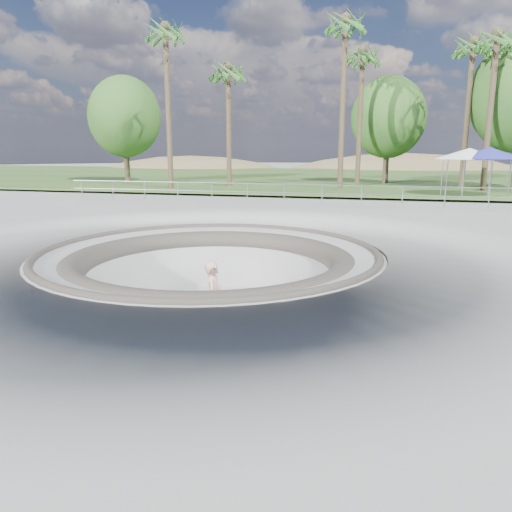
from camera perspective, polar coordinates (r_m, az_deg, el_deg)
name	(u,v)px	position (r m, az deg, el deg)	size (l,w,h in m)	color
ground	(209,252)	(15.07, -5.35, 0.48)	(180.00, 180.00, 0.00)	#9C9C97
skate_bowl	(211,310)	(15.55, -5.21, -6.13)	(14.00, 14.00, 4.10)	#9C9C97
grass_strip	(327,177)	(48.25, 8.16, 8.87)	(180.00, 36.00, 0.12)	#2D5221
distant_hills	(370,220)	(71.81, 12.91, 4.01)	(103.20, 45.00, 28.60)	brown
safety_railing	(284,193)	(26.48, 3.23, 7.17)	(25.00, 0.06, 1.03)	gray
skateboard	(215,335)	(13.57, -4.74, -8.96)	(0.85, 0.32, 0.09)	brown
skater	(214,298)	(13.23, -4.82, -4.82)	(0.73, 0.48, 2.01)	#E5AB94
canopy_white	(469,154)	(32.60, 23.19, 10.68)	(5.28, 5.28, 2.74)	gray
canopy_blue	(489,153)	(32.49, 25.11, 10.58)	(5.44, 5.44, 2.77)	gray
palm_a	(166,38)	(35.80, -10.28, 23.36)	(2.60, 2.60, 11.30)	brown
palm_b	(228,74)	(37.30, -3.20, 20.02)	(2.60, 2.60, 9.18)	brown
palm_c	(345,30)	(35.22, 10.18, 24.08)	(2.60, 2.60, 11.65)	brown
palm_d	(362,60)	(38.46, 12.07, 21.10)	(2.60, 2.60, 10.28)	brown
palm_e	(497,44)	(36.42, 25.82, 20.99)	(2.60, 2.60, 10.48)	brown
palm_f	(473,51)	(38.11, 23.56, 20.73)	(2.60, 2.60, 10.47)	brown
bushy_tree_left	(124,117)	(42.71, -14.80, 15.12)	(5.85, 5.32, 8.44)	brown
bushy_tree_mid	(388,117)	(41.29, 14.90, 15.05)	(5.72, 5.20, 8.25)	brown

